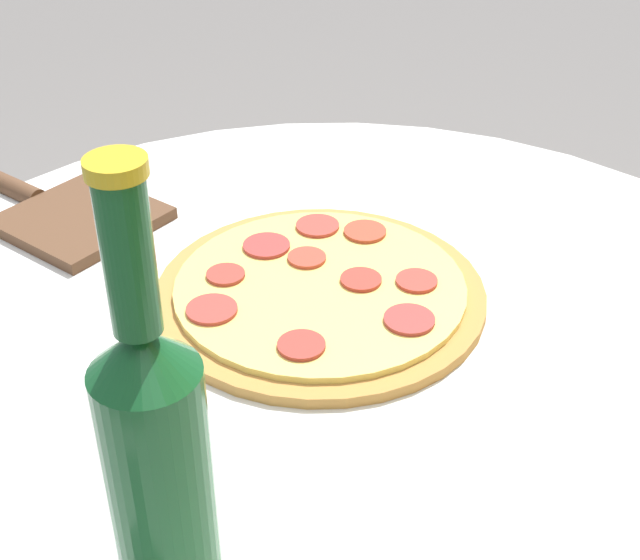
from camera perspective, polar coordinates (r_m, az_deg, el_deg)
table at (r=0.88m, az=1.11°, el=-15.01°), size 0.89×0.89×0.78m
pizza at (r=0.78m, az=-0.01°, el=-0.71°), size 0.29×0.29×0.02m
beer_bottle at (r=0.50m, az=-10.47°, el=-10.63°), size 0.06×0.06×0.28m
pizza_paddle at (r=0.95m, az=-16.27°, el=4.35°), size 0.16×0.28×0.02m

